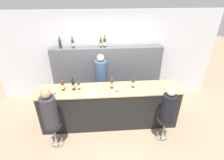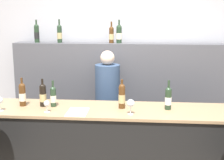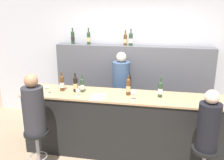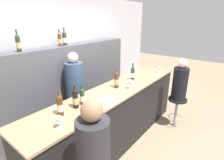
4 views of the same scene
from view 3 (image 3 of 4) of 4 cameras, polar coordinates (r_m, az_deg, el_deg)
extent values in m
cube|color=#B2B2B7|center=(5.25, 5.07, 4.39)|extent=(6.40, 0.05, 2.60)
cube|color=black|center=(4.20, 2.80, -10.38)|extent=(3.28, 0.61, 1.01)
cube|color=#997A56|center=(3.99, 2.91, -3.71)|extent=(3.32, 0.65, 0.03)
cube|color=#4C4C51|center=(5.16, 4.68, -1.28)|extent=(3.12, 0.28, 1.65)
cylinder|color=#4C2D14|center=(4.24, -11.35, -0.95)|extent=(0.07, 0.07, 0.22)
cylinder|color=beige|center=(4.25, -11.34, -1.09)|extent=(0.08, 0.08, 0.09)
sphere|color=#4C2D14|center=(4.21, -11.44, 0.50)|extent=(0.07, 0.07, 0.07)
cylinder|color=#4C2D14|center=(4.19, -11.48, 1.23)|extent=(0.02, 0.02, 0.08)
cylinder|color=black|center=(4.16, -8.35, -1.17)|extent=(0.07, 0.07, 0.22)
cylinder|color=tan|center=(4.17, -8.34, -1.31)|extent=(0.08, 0.08, 0.09)
sphere|color=black|center=(4.13, -8.41, 0.27)|extent=(0.07, 0.07, 0.07)
cylinder|color=black|center=(4.11, -8.44, 0.99)|extent=(0.02, 0.02, 0.08)
cylinder|color=#233823|center=(4.13, -6.81, -1.43)|extent=(0.06, 0.06, 0.19)
cylinder|color=beige|center=(4.13, -6.80, -1.56)|extent=(0.07, 0.07, 0.08)
sphere|color=#233823|center=(4.10, -6.85, -0.14)|extent=(0.06, 0.06, 0.06)
cylinder|color=#233823|center=(4.08, -6.88, 0.62)|extent=(0.02, 0.02, 0.09)
cylinder|color=#4C2D14|center=(3.97, 3.75, -1.80)|extent=(0.07, 0.07, 0.24)
cylinder|color=tan|center=(3.97, 3.75, -1.96)|extent=(0.07, 0.07, 0.09)
sphere|color=#4C2D14|center=(3.93, 3.79, -0.17)|extent=(0.07, 0.07, 0.07)
cylinder|color=#4C2D14|center=(3.92, 3.80, 0.52)|extent=(0.02, 0.02, 0.07)
cylinder|color=#233823|center=(3.95, 10.96, -2.38)|extent=(0.07, 0.07, 0.21)
cylinder|color=white|center=(3.95, 10.96, -2.52)|extent=(0.07, 0.07, 0.08)
sphere|color=#233823|center=(3.91, 11.05, -0.93)|extent=(0.07, 0.07, 0.07)
cylinder|color=#233823|center=(3.90, 11.10, -0.05)|extent=(0.02, 0.02, 0.10)
cylinder|color=#233823|center=(5.22, -8.95, 9.39)|extent=(0.07, 0.07, 0.23)
cylinder|color=black|center=(5.22, -8.94, 9.27)|extent=(0.07, 0.07, 0.09)
sphere|color=#233823|center=(5.20, -9.01, 10.62)|extent=(0.07, 0.07, 0.07)
cylinder|color=#233823|center=(5.20, -9.03, 11.24)|extent=(0.02, 0.02, 0.08)
cylinder|color=#233823|center=(5.12, -5.36, 9.34)|extent=(0.07, 0.07, 0.22)
cylinder|color=tan|center=(5.12, -5.36, 9.22)|extent=(0.07, 0.07, 0.09)
sphere|color=#233823|center=(5.10, -5.39, 10.57)|extent=(0.07, 0.07, 0.07)
cylinder|color=#233823|center=(5.10, -5.41, 11.26)|extent=(0.02, 0.02, 0.10)
cylinder|color=#4C2D14|center=(4.96, 3.06, 9.03)|extent=(0.07, 0.07, 0.20)
cylinder|color=tan|center=(4.97, 3.05, 8.92)|extent=(0.07, 0.07, 0.08)
sphere|color=#4C2D14|center=(4.95, 3.07, 10.17)|extent=(0.07, 0.07, 0.07)
cylinder|color=#4C2D14|center=(4.94, 3.08, 10.83)|extent=(0.02, 0.02, 0.09)
cylinder|color=#233823|center=(4.95, 4.31, 9.09)|extent=(0.08, 0.08, 0.22)
cylinder|color=beige|center=(4.95, 4.30, 8.97)|extent=(0.08, 0.08, 0.09)
sphere|color=#233823|center=(4.94, 4.33, 10.34)|extent=(0.08, 0.08, 0.08)
cylinder|color=#233823|center=(4.93, 4.35, 11.06)|extent=(0.02, 0.02, 0.09)
cylinder|color=silver|center=(4.16, -14.53, -3.11)|extent=(0.07, 0.07, 0.00)
cylinder|color=silver|center=(4.15, -14.57, -2.58)|extent=(0.01, 0.01, 0.08)
sphere|color=silver|center=(4.13, -14.65, -1.63)|extent=(0.07, 0.07, 0.07)
cylinder|color=silver|center=(3.98, -7.84, -3.65)|extent=(0.06, 0.06, 0.00)
cylinder|color=silver|center=(3.97, -7.86, -3.20)|extent=(0.01, 0.01, 0.06)
sphere|color=silver|center=(3.95, -7.90, -2.40)|extent=(0.06, 0.06, 0.06)
cylinder|color=silver|center=(3.80, 4.85, -4.54)|extent=(0.06, 0.06, 0.00)
cylinder|color=silver|center=(3.79, 4.86, -3.96)|extent=(0.01, 0.01, 0.08)
sphere|color=silver|center=(3.76, 4.89, -2.89)|extent=(0.08, 0.08, 0.08)
cylinder|color=silver|center=(3.87, 21.63, -5.37)|extent=(0.07, 0.07, 0.00)
cylinder|color=silver|center=(3.85, 21.70, -4.76)|extent=(0.01, 0.01, 0.08)
sphere|color=silver|center=(3.83, 21.81, -3.79)|extent=(0.06, 0.06, 0.06)
cube|color=white|center=(3.91, -3.27, -3.88)|extent=(0.21, 0.30, 0.00)
cylinder|color=gray|center=(4.09, -16.55, -15.37)|extent=(0.05, 0.05, 0.59)
torus|color=gray|center=(4.14, -16.44, -16.40)|extent=(0.27, 0.27, 0.02)
cylinder|color=black|center=(3.94, -16.93, -11.49)|extent=(0.36, 0.36, 0.04)
cylinder|color=#28282D|center=(3.78, -17.41, -6.58)|extent=(0.31, 0.31, 0.69)
sphere|color=#936B4C|center=(3.63, -18.02, -0.13)|extent=(0.19, 0.19, 0.19)
cylinder|color=black|center=(3.61, 20.59, -14.69)|extent=(0.36, 0.36, 0.04)
cylinder|color=black|center=(3.45, 21.17, -9.91)|extent=(0.28, 0.28, 0.63)
sphere|color=beige|center=(3.29, 21.91, -3.61)|extent=(0.18, 0.18, 0.18)
cylinder|color=#334766|center=(4.89, 2.04, -3.87)|extent=(0.33, 0.33, 1.40)
sphere|color=beige|center=(4.66, 2.14, 5.27)|extent=(0.19, 0.19, 0.19)
camera|label=1|loc=(1.09, -75.96, 53.32)|focal=28.00mm
camera|label=2|loc=(0.66, -16.67, -20.39)|focal=50.00mm
camera|label=4|loc=(3.38, -40.62, 7.95)|focal=28.00mm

